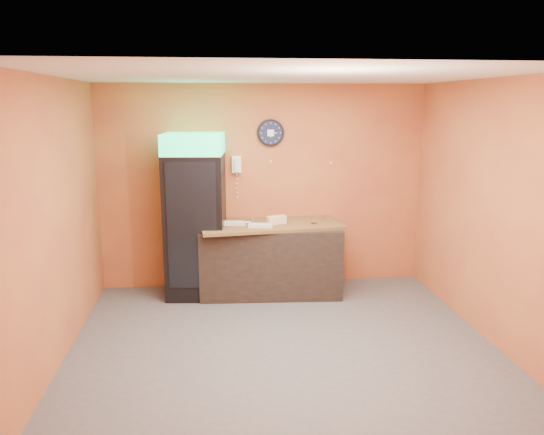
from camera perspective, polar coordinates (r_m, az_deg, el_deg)
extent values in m
plane|color=#47474C|center=(5.89, 1.10, -13.33)|extent=(4.50, 4.50, 0.00)
cube|color=#BE7235|center=(7.39, -0.90, 3.35)|extent=(4.50, 0.02, 2.80)
cube|color=#BE7235|center=(5.60, -22.29, -0.44)|extent=(0.02, 4.00, 2.80)
cube|color=#BE7235|center=(6.15, 22.44, 0.61)|extent=(0.02, 4.00, 2.80)
cube|color=white|center=(5.32, 1.23, 15.03)|extent=(4.50, 4.00, 0.02)
cube|color=black|center=(7.10, -8.18, -0.87)|extent=(0.82, 0.82, 1.89)
cube|color=#1BE987|center=(6.94, -8.45, 7.85)|extent=(0.82, 0.82, 0.27)
cube|color=black|center=(6.71, -7.98, -0.93)|extent=(0.63, 0.08, 1.62)
cube|color=black|center=(7.20, -0.19, -4.53)|extent=(1.91, 0.95, 0.93)
cylinder|color=black|center=(7.29, -0.17, 9.10)|extent=(0.37, 0.05, 0.37)
cylinder|color=#0F1433|center=(7.27, -0.14, 9.09)|extent=(0.32, 0.01, 0.32)
cube|color=white|center=(7.26, -0.14, 9.08)|extent=(0.09, 0.00, 0.09)
cube|color=white|center=(7.27, -3.84, 5.72)|extent=(0.13, 0.07, 0.23)
cube|color=white|center=(7.22, -3.82, 5.68)|extent=(0.05, 0.04, 0.19)
cube|color=brown|center=(7.07, -0.19, -0.76)|extent=(1.95, 1.04, 0.04)
cube|color=beige|center=(7.02, 0.49, -0.48)|extent=(0.27, 0.17, 0.05)
cube|color=beige|center=(7.00, 0.49, -0.04)|extent=(0.27, 0.17, 0.05)
cube|color=beige|center=(6.98, -4.01, -0.63)|extent=(0.31, 0.17, 0.04)
cube|color=beige|center=(6.84, -1.25, -0.87)|extent=(0.33, 0.17, 0.04)
cube|color=beige|center=(6.99, -4.38, -0.61)|extent=(0.31, 0.15, 0.04)
cylinder|color=silver|center=(7.09, -2.09, -0.31)|extent=(0.07, 0.07, 0.07)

